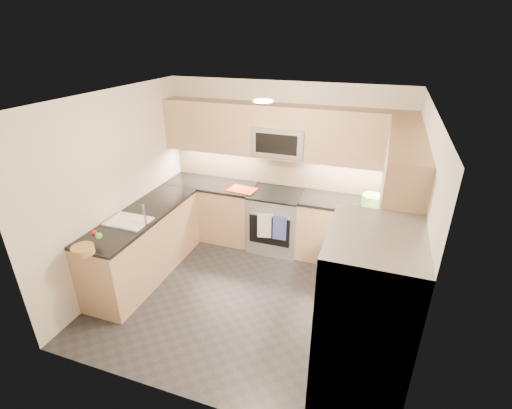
# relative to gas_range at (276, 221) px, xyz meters

# --- Properties ---
(floor) EXTENTS (3.60, 3.20, 0.00)m
(floor) POSITION_rel_gas_range_xyz_m (0.00, -1.28, -0.46)
(floor) COLOR #232328
(floor) RESTS_ON ground
(ceiling) EXTENTS (3.60, 3.20, 0.02)m
(ceiling) POSITION_rel_gas_range_xyz_m (0.00, -1.28, 2.04)
(ceiling) COLOR beige
(ceiling) RESTS_ON wall_back
(wall_back) EXTENTS (3.60, 0.02, 2.50)m
(wall_back) POSITION_rel_gas_range_xyz_m (0.00, 0.32, 0.79)
(wall_back) COLOR beige
(wall_back) RESTS_ON floor
(wall_front) EXTENTS (3.60, 0.02, 2.50)m
(wall_front) POSITION_rel_gas_range_xyz_m (0.00, -2.88, 0.79)
(wall_front) COLOR beige
(wall_front) RESTS_ON floor
(wall_left) EXTENTS (0.02, 3.20, 2.50)m
(wall_left) POSITION_rel_gas_range_xyz_m (-1.80, -1.28, 0.79)
(wall_left) COLOR beige
(wall_left) RESTS_ON floor
(wall_right) EXTENTS (0.02, 3.20, 2.50)m
(wall_right) POSITION_rel_gas_range_xyz_m (1.80, -1.28, 0.79)
(wall_right) COLOR beige
(wall_right) RESTS_ON floor
(base_cab_back_left) EXTENTS (1.42, 0.60, 0.90)m
(base_cab_back_left) POSITION_rel_gas_range_xyz_m (-1.09, 0.02, -0.01)
(base_cab_back_left) COLOR tan
(base_cab_back_left) RESTS_ON floor
(base_cab_back_right) EXTENTS (1.42, 0.60, 0.90)m
(base_cab_back_right) POSITION_rel_gas_range_xyz_m (1.09, 0.02, -0.01)
(base_cab_back_right) COLOR tan
(base_cab_back_right) RESTS_ON floor
(base_cab_right) EXTENTS (0.60, 1.70, 0.90)m
(base_cab_right) POSITION_rel_gas_range_xyz_m (1.50, -1.12, -0.01)
(base_cab_right) COLOR tan
(base_cab_right) RESTS_ON floor
(base_cab_peninsula) EXTENTS (0.60, 2.00, 0.90)m
(base_cab_peninsula) POSITION_rel_gas_range_xyz_m (-1.50, -1.28, -0.01)
(base_cab_peninsula) COLOR tan
(base_cab_peninsula) RESTS_ON floor
(countertop_back_left) EXTENTS (1.42, 0.63, 0.04)m
(countertop_back_left) POSITION_rel_gas_range_xyz_m (-1.09, 0.02, 0.47)
(countertop_back_left) COLOR black
(countertop_back_left) RESTS_ON base_cab_back_left
(countertop_back_right) EXTENTS (1.42, 0.63, 0.04)m
(countertop_back_right) POSITION_rel_gas_range_xyz_m (1.09, 0.02, 0.47)
(countertop_back_right) COLOR black
(countertop_back_right) RESTS_ON base_cab_back_right
(countertop_right) EXTENTS (0.63, 1.70, 0.04)m
(countertop_right) POSITION_rel_gas_range_xyz_m (1.50, -1.12, 0.47)
(countertop_right) COLOR black
(countertop_right) RESTS_ON base_cab_right
(countertop_peninsula) EXTENTS (0.63, 2.00, 0.04)m
(countertop_peninsula) POSITION_rel_gas_range_xyz_m (-1.50, -1.28, 0.47)
(countertop_peninsula) COLOR black
(countertop_peninsula) RESTS_ON base_cab_peninsula
(upper_cab_back) EXTENTS (3.60, 0.35, 0.75)m
(upper_cab_back) POSITION_rel_gas_range_xyz_m (0.00, 0.15, 1.37)
(upper_cab_back) COLOR tan
(upper_cab_back) RESTS_ON wall_back
(upper_cab_right) EXTENTS (0.35, 1.95, 0.75)m
(upper_cab_right) POSITION_rel_gas_range_xyz_m (1.62, -1.00, 1.37)
(upper_cab_right) COLOR tan
(upper_cab_right) RESTS_ON wall_right
(backsplash_back) EXTENTS (3.60, 0.01, 0.51)m
(backsplash_back) POSITION_rel_gas_range_xyz_m (0.00, 0.32, 0.74)
(backsplash_back) COLOR #C6AD8F
(backsplash_back) RESTS_ON wall_back
(backsplash_right) EXTENTS (0.01, 2.30, 0.51)m
(backsplash_right) POSITION_rel_gas_range_xyz_m (1.80, -0.82, 0.74)
(backsplash_right) COLOR #C6AD8F
(backsplash_right) RESTS_ON wall_right
(gas_range) EXTENTS (0.76, 0.65, 0.91)m
(gas_range) POSITION_rel_gas_range_xyz_m (0.00, 0.00, 0.00)
(gas_range) COLOR #9DA0A5
(gas_range) RESTS_ON floor
(range_cooktop) EXTENTS (0.76, 0.65, 0.03)m
(range_cooktop) POSITION_rel_gas_range_xyz_m (0.00, 0.00, 0.46)
(range_cooktop) COLOR black
(range_cooktop) RESTS_ON gas_range
(oven_door_glass) EXTENTS (0.62, 0.02, 0.45)m
(oven_door_glass) POSITION_rel_gas_range_xyz_m (0.00, -0.33, -0.01)
(oven_door_glass) COLOR black
(oven_door_glass) RESTS_ON gas_range
(oven_handle) EXTENTS (0.60, 0.02, 0.02)m
(oven_handle) POSITION_rel_gas_range_xyz_m (0.00, -0.35, 0.26)
(oven_handle) COLOR #B2B5BA
(oven_handle) RESTS_ON gas_range
(microwave) EXTENTS (0.76, 0.40, 0.40)m
(microwave) POSITION_rel_gas_range_xyz_m (0.00, 0.12, 1.24)
(microwave) COLOR #96999D
(microwave) RESTS_ON upper_cab_back
(microwave_door) EXTENTS (0.60, 0.01, 0.28)m
(microwave_door) POSITION_rel_gas_range_xyz_m (0.00, -0.08, 1.24)
(microwave_door) COLOR black
(microwave_door) RESTS_ON microwave
(refrigerator) EXTENTS (0.70, 0.90, 1.80)m
(refrigerator) POSITION_rel_gas_range_xyz_m (1.45, -2.43, 0.45)
(refrigerator) COLOR #9B9DA2
(refrigerator) RESTS_ON floor
(fridge_handle_left) EXTENTS (0.02, 0.02, 1.20)m
(fridge_handle_left) POSITION_rel_gas_range_xyz_m (1.08, -2.61, 0.49)
(fridge_handle_left) COLOR #B2B5BA
(fridge_handle_left) RESTS_ON refrigerator
(fridge_handle_right) EXTENTS (0.02, 0.02, 1.20)m
(fridge_handle_right) POSITION_rel_gas_range_xyz_m (1.08, -2.25, 0.49)
(fridge_handle_right) COLOR #B2B5BA
(fridge_handle_right) RESTS_ON refrigerator
(sink_basin) EXTENTS (0.52, 0.38, 0.16)m
(sink_basin) POSITION_rel_gas_range_xyz_m (-1.50, -1.53, 0.42)
(sink_basin) COLOR white
(sink_basin) RESTS_ON base_cab_peninsula
(faucet) EXTENTS (0.03, 0.03, 0.28)m
(faucet) POSITION_rel_gas_range_xyz_m (-1.24, -1.53, 0.62)
(faucet) COLOR silver
(faucet) RESTS_ON countertop_peninsula
(utensil_bowl) EXTENTS (0.35, 0.35, 0.16)m
(utensil_bowl) POSITION_rel_gas_range_xyz_m (1.37, -0.01, 0.56)
(utensil_bowl) COLOR #64BE51
(utensil_bowl) RESTS_ON countertop_back_right
(cutting_board) EXTENTS (0.44, 0.33, 0.01)m
(cutting_board) POSITION_rel_gas_range_xyz_m (-0.51, -0.09, 0.49)
(cutting_board) COLOR red
(cutting_board) RESTS_ON countertop_back_left
(fruit_basket) EXTENTS (0.31, 0.31, 0.09)m
(fruit_basket) POSITION_rel_gas_range_xyz_m (-1.50, -2.30, 0.53)
(fruit_basket) COLOR #A5864D
(fruit_basket) RESTS_ON countertop_peninsula
(fruit_apple) EXTENTS (0.07, 0.07, 0.07)m
(fruit_apple) POSITION_rel_gas_range_xyz_m (-1.55, -2.06, 0.60)
(fruit_apple) COLOR #9D1112
(fruit_apple) RESTS_ON fruit_basket
(fruit_pear) EXTENTS (0.08, 0.08, 0.08)m
(fruit_pear) POSITION_rel_gas_range_xyz_m (-1.45, -2.09, 0.60)
(fruit_pear) COLOR #55BA50
(fruit_pear) RESTS_ON fruit_basket
(dish_towel_check) EXTENTS (0.20, 0.06, 0.39)m
(dish_towel_check) POSITION_rel_gas_range_xyz_m (-0.06, -0.37, 0.10)
(dish_towel_check) COLOR silver
(dish_towel_check) RESTS_ON oven_handle
(dish_towel_blue) EXTENTS (0.20, 0.02, 0.38)m
(dish_towel_blue) POSITION_rel_gas_range_xyz_m (0.16, -0.37, 0.10)
(dish_towel_blue) COLOR #33428C
(dish_towel_blue) RESTS_ON oven_handle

